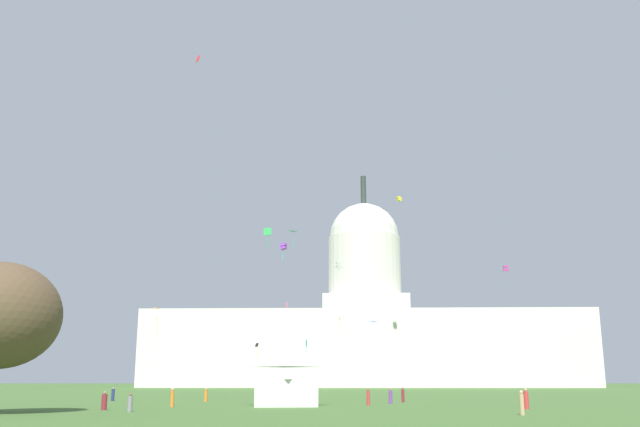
% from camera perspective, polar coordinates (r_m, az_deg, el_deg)
% --- Properties ---
extents(capitol_building, '(140.39, 24.55, 68.86)m').
position_cam_1_polar(capitol_building, '(225.06, 3.75, -9.38)').
color(capitol_building, silver).
rests_on(capitol_building, ground_plane).
extents(event_tent, '(7.05, 7.18, 6.16)m').
position_cam_1_polar(event_tent, '(70.48, -2.86, -12.96)').
color(event_tent, white).
rests_on(event_tent, ground_plane).
extents(tree_west_mid, '(12.27, 12.49, 11.51)m').
position_cam_1_polar(tree_west_mid, '(59.43, -24.72, -7.57)').
color(tree_west_mid, brown).
rests_on(tree_west_mid, ground_plane).
extents(person_grey_lawn_far_left, '(0.45, 0.45, 1.50)m').
position_cam_1_polar(person_grey_lawn_far_left, '(60.42, -15.32, -14.78)').
color(person_grey_lawn_far_left, gray).
rests_on(person_grey_lawn_far_left, ground_plane).
extents(person_maroon_near_tent, '(0.67, 0.67, 1.56)m').
position_cam_1_polar(person_maroon_near_tent, '(64.47, -17.28, -14.53)').
color(person_maroon_near_tent, maroon).
rests_on(person_maroon_near_tent, ground_plane).
extents(person_orange_back_right, '(0.48, 0.48, 1.79)m').
position_cam_1_polar(person_orange_back_right, '(69.33, -12.03, -14.59)').
color(person_orange_back_right, orange).
rests_on(person_orange_back_right, ground_plane).
extents(person_navy_near_tree_west, '(0.54, 0.54, 1.62)m').
position_cam_1_polar(person_navy_near_tree_west, '(90.35, -16.63, -14.06)').
color(person_navy_near_tree_west, navy).
rests_on(person_navy_near_tree_west, ground_plane).
extents(person_red_lawn_far_right, '(0.46, 0.46, 1.64)m').
position_cam_1_polar(person_red_lawn_far_right, '(72.49, 3.97, -14.84)').
color(person_red_lawn_far_right, red).
rests_on(person_red_lawn_far_right, ground_plane).
extents(person_orange_front_left, '(0.53, 0.53, 1.62)m').
position_cam_1_polar(person_orange_front_left, '(84.61, -9.35, -14.50)').
color(person_orange_front_left, orange).
rests_on(person_orange_front_left, ground_plane).
extents(person_tan_near_tree_east, '(0.36, 0.36, 1.78)m').
position_cam_1_polar(person_tan_near_tree_east, '(55.11, 16.23, -14.74)').
color(person_tan_near_tree_east, tan).
rests_on(person_tan_near_tree_east, ground_plane).
extents(person_purple_front_center, '(0.42, 0.42, 1.61)m').
position_cam_1_polar(person_purple_front_center, '(77.94, 5.81, -14.72)').
color(person_purple_front_center, '#703D93').
rests_on(person_purple_front_center, ground_plane).
extents(person_red_mid_right, '(0.46, 0.46, 1.78)m').
position_cam_1_polar(person_red_mid_right, '(66.02, 16.56, -14.43)').
color(person_red_mid_right, red).
rests_on(person_red_mid_right, ground_plane).
extents(person_maroon_mid_left, '(0.47, 0.47, 1.66)m').
position_cam_1_polar(person_maroon_mid_left, '(82.52, 6.82, -14.60)').
color(person_maroon_mid_left, maroon).
rests_on(person_maroon_mid_left, ground_plane).
extents(kite_white_mid, '(1.44, 1.49, 3.02)m').
position_cam_1_polar(kite_white_mid, '(135.86, 1.57, -4.25)').
color(kite_white_mid, white).
extents(kite_black_low, '(0.95, 0.98, 3.58)m').
position_cam_1_polar(kite_black_low, '(180.31, -5.20, -10.79)').
color(kite_black_low, black).
extents(kite_turquoise_mid, '(1.69, 1.60, 3.40)m').
position_cam_1_polar(kite_turquoise_mid, '(133.58, -2.14, -1.63)').
color(kite_turquoise_mid, teal).
extents(kite_pink_mid, '(0.61, 0.68, 1.47)m').
position_cam_1_polar(kite_pink_mid, '(173.31, -2.77, -7.50)').
color(kite_pink_mid, pink).
extents(kite_cyan_low, '(0.32, 0.75, 3.08)m').
position_cam_1_polar(kite_cyan_low, '(124.86, -1.12, -10.68)').
color(kite_cyan_low, '#33BCDB').
extents(kite_magenta_mid, '(1.03, 1.07, 1.23)m').
position_cam_1_polar(kite_magenta_mid, '(155.01, 15.00, -4.37)').
color(kite_magenta_mid, '#D1339E').
extents(kite_blue_low, '(1.86, 1.00, 0.16)m').
position_cam_1_polar(kite_blue_low, '(154.57, 4.43, -9.01)').
color(kite_blue_low, blue).
extents(kite_red_high, '(0.84, 1.05, 1.17)m').
position_cam_1_polar(kite_red_high, '(119.26, -9.98, 12.40)').
color(kite_red_high, red).
extents(kite_green_mid, '(0.95, 0.27, 2.51)m').
position_cam_1_polar(kite_green_mid, '(80.08, -4.31, -1.61)').
color(kite_green_mid, green).
extents(kite_yellow_high, '(1.40, 1.34, 1.35)m').
position_cam_1_polar(kite_yellow_high, '(190.33, 6.51, 1.20)').
color(kite_yellow_high, yellow).
extents(kite_violet_mid, '(1.24, 1.20, 3.20)m').
position_cam_1_polar(kite_violet_mid, '(121.87, -3.02, -2.72)').
color(kite_violet_mid, purple).
extents(kite_gold_low, '(0.52, 0.90, 3.89)m').
position_cam_1_polar(kite_gold_low, '(165.26, 1.64, -8.77)').
color(kite_gold_low, gold).
extents(kite_orange_low, '(1.05, 1.83, 4.29)m').
position_cam_1_polar(kite_orange_low, '(132.63, -13.10, -7.91)').
color(kite_orange_low, orange).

